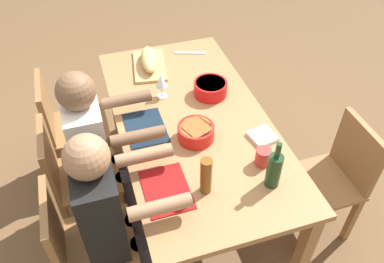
{
  "coord_description": "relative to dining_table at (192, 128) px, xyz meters",
  "views": [
    {
      "loc": [
        1.74,
        -0.55,
        2.33
      ],
      "look_at": [
        0.0,
        0.0,
        0.63
      ],
      "focal_mm": 36.76,
      "sensor_mm": 36.0,
      "label": 1
    }
  ],
  "objects": [
    {
      "name": "dining_table",
      "position": [
        0.0,
        0.0,
        0.0
      ],
      "size": [
        1.79,
        0.91,
        0.74
      ],
      "color": "#9E7044",
      "rests_on": "ground_plane"
    },
    {
      "name": "chair_near_center",
      "position": [
        0.0,
        -0.78,
        -0.17
      ],
      "size": [
        0.4,
        0.4,
        0.85
      ],
      "color": "olive",
      "rests_on": "ground_plane"
    },
    {
      "name": "cup_far_right",
      "position": [
        0.47,
        0.25,
        0.14
      ],
      "size": [
        0.08,
        0.08,
        0.1
      ],
      "primitive_type": "cylinder",
      "color": "red",
      "rests_on": "dining_table"
    },
    {
      "name": "carving_knife",
      "position": [
        -0.71,
        0.21,
        0.09
      ],
      "size": [
        0.1,
        0.23,
        0.01
      ],
      "primitive_type": "cube",
      "rotation": [
        0.0,
        0.0,
        1.24
      ],
      "color": "silver",
      "rests_on": "dining_table"
    },
    {
      "name": "chair_near_right",
      "position": [
        0.49,
        -0.78,
        -0.17
      ],
      "size": [
        0.4,
        0.4,
        0.85
      ],
      "color": "olive",
      "rests_on": "ground_plane"
    },
    {
      "name": "wine_glass",
      "position": [
        -0.27,
        -0.12,
        0.2
      ],
      "size": [
        0.08,
        0.08,
        0.17
      ],
      "color": "silver",
      "rests_on": "dining_table"
    },
    {
      "name": "beer_bottle",
      "position": [
        0.55,
        -0.1,
        0.19
      ],
      "size": [
        0.06,
        0.06,
        0.22
      ],
      "primitive_type": "cylinder",
      "color": "brown",
      "rests_on": "dining_table"
    },
    {
      "name": "placemat_near_center",
      "position": [
        0.0,
        -0.29,
        0.09
      ],
      "size": [
        0.32,
        0.23,
        0.01
      ],
      "primitive_type": "cube",
      "color": "#142333",
      "rests_on": "dining_table"
    },
    {
      "name": "diner_near_right",
      "position": [
        0.49,
        -0.59,
        0.04
      ],
      "size": [
        0.41,
        0.53,
        1.2
      ],
      "color": "#2D2D38",
      "rests_on": "ground_plane"
    },
    {
      "name": "wine_bottle",
      "position": [
        0.61,
        0.24,
        0.19
      ],
      "size": [
        0.08,
        0.08,
        0.29
      ],
      "color": "#193819",
      "rests_on": "dining_table"
    },
    {
      "name": "serving_bowl_fruit",
      "position": [
        0.17,
        -0.03,
        0.14
      ],
      "size": [
        0.21,
        0.21,
        0.09
      ],
      "color": "red",
      "rests_on": "dining_table"
    },
    {
      "name": "napkin_stack",
      "position": [
        0.29,
        0.34,
        0.1
      ],
      "size": [
        0.16,
        0.16,
        0.02
      ],
      "primitive_type": "cube",
      "rotation": [
        0.0,
        0.0,
        0.19
      ],
      "color": "white",
      "rests_on": "dining_table"
    },
    {
      "name": "diner_near_center",
      "position": [
        0.0,
        -0.59,
        0.04
      ],
      "size": [
        0.41,
        0.53,
        1.2
      ],
      "color": "#2D2D38",
      "rests_on": "ground_plane"
    },
    {
      "name": "serving_bowl_salad",
      "position": [
        -0.2,
        0.19,
        0.14
      ],
      "size": [
        0.22,
        0.22,
        0.1
      ],
      "color": "red",
      "rests_on": "dining_table"
    },
    {
      "name": "chair_near_left",
      "position": [
        -0.49,
        -0.78,
        -0.17
      ],
      "size": [
        0.4,
        0.4,
        0.85
      ],
      "color": "olive",
      "rests_on": "ground_plane"
    },
    {
      "name": "chair_far_right",
      "position": [
        0.49,
        0.78,
        -0.17
      ],
      "size": [
        0.4,
        0.4,
        0.85
      ],
      "color": "olive",
      "rests_on": "ground_plane"
    },
    {
      "name": "cutting_board",
      "position": [
        -0.63,
        -0.12,
        0.09
      ],
      "size": [
        0.43,
        0.28,
        0.02
      ],
      "primitive_type": "cube",
      "rotation": [
        0.0,
        0.0,
        -0.15
      ],
      "color": "tan",
      "rests_on": "dining_table"
    },
    {
      "name": "ground_plane",
      "position": [
        0.0,
        0.0,
        -0.66
      ],
      "size": [
        8.0,
        8.0,
        0.0
      ],
      "primitive_type": "plane",
      "color": "brown"
    },
    {
      "name": "bread_loaf",
      "position": [
        -0.63,
        -0.12,
        0.15
      ],
      "size": [
        0.33,
        0.16,
        0.09
      ],
      "primitive_type": "ellipsoid",
      "rotation": [
        0.0,
        0.0,
        -0.15
      ],
      "color": "tan",
      "rests_on": "cutting_board"
    },
    {
      "name": "placemat_near_right",
      "position": [
        0.49,
        -0.29,
        0.09
      ],
      "size": [
        0.32,
        0.23,
        0.01
      ],
      "primitive_type": "cube",
      "color": "maroon",
      "rests_on": "dining_table"
    }
  ]
}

